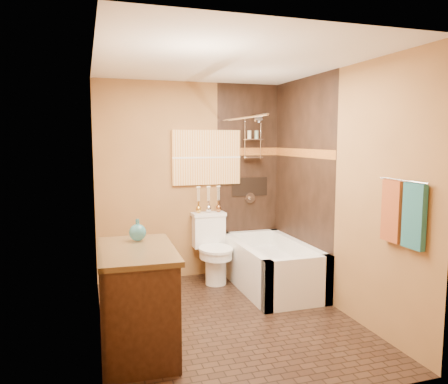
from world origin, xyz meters
name	(u,v)px	position (x,y,z in m)	size (l,w,h in m)	color
floor	(227,320)	(0.00, 0.00, 0.00)	(3.00, 3.00, 0.00)	black
wall_left	(98,200)	(-1.20, 0.00, 1.25)	(0.02, 3.00, 2.50)	#A1713E
wall_right	(337,191)	(1.20, 0.00, 1.25)	(0.02, 3.00, 2.50)	#A1713E
wall_back	(191,181)	(0.00, 1.50, 1.25)	(2.40, 0.02, 2.50)	#A1713E
wall_front	(301,224)	(0.00, -1.50, 1.25)	(2.40, 0.02, 2.50)	#A1713E
ceiling	(228,61)	(0.00, 0.00, 2.50)	(3.00, 3.00, 0.00)	silver
alcove_tile_back	(248,179)	(0.78, 1.49, 1.25)	(0.85, 0.01, 2.50)	black
alcove_tile_right	(302,184)	(1.19, 0.75, 1.25)	(0.01, 1.50, 2.50)	black
mosaic_band_back	(248,152)	(0.78, 1.48, 1.62)	(0.85, 0.01, 0.10)	brown
mosaic_band_right	(302,153)	(1.18, 0.75, 1.62)	(0.01, 1.50, 0.10)	brown
alcove_niche	(250,187)	(0.80, 1.48, 1.15)	(0.50, 0.01, 0.25)	black
shower_fixtures	(253,148)	(0.80, 1.38, 1.67)	(0.24, 0.33, 1.16)	silver
curtain_rod	(241,118)	(0.40, 0.75, 2.02)	(0.03, 0.03, 1.55)	silver
towel_bar	(403,181)	(1.15, -1.05, 1.45)	(0.02, 0.02, 0.55)	silver
towel_teal	(414,216)	(1.16, -1.18, 1.18)	(0.05, 0.22, 0.52)	#1C565D
towel_rust	(392,211)	(1.16, -0.92, 1.18)	(0.05, 0.22, 0.52)	#963E1B
sunset_painting	(207,157)	(0.20, 1.48, 1.55)	(0.90, 0.04, 0.70)	orange
vanity_mirror	(100,175)	(-1.19, -0.39, 1.50)	(0.01, 1.00, 0.90)	white
bathtub	(271,269)	(0.80, 0.75, 0.22)	(0.80, 1.50, 0.55)	white
toilet	(213,248)	(0.20, 1.20, 0.43)	(0.43, 0.63, 0.84)	white
vanity	(137,300)	(-0.92, -0.39, 0.45)	(0.65, 1.03, 0.89)	black
teal_bottle	(138,230)	(-0.87, -0.13, 0.99)	(0.15, 0.15, 0.24)	#29747D
bud_vases	(209,199)	(0.20, 1.39, 1.03)	(0.34, 0.07, 0.33)	gold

